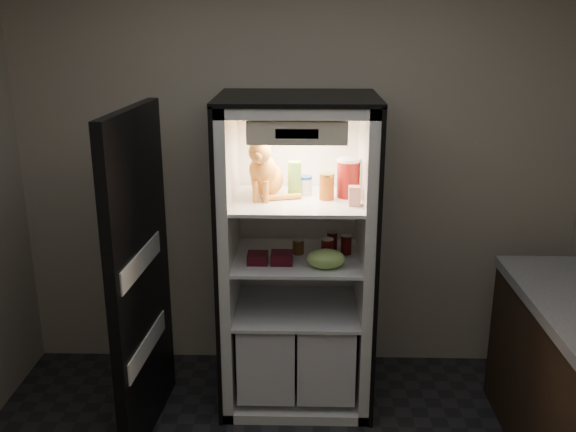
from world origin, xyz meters
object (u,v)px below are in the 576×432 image
refrigerator (297,275)px  cream_carton (354,196)px  soda_can_a (332,241)px  mayo_tub (305,185)px  salsa_jar (327,186)px  tabby_cat (265,173)px  parmesan_shaker (295,179)px  pepper_jar (348,178)px  soda_can_b (346,245)px  soda_can_c (327,250)px  condiment_jar (298,246)px  berry_box_right (282,258)px  grape_bag (326,259)px  berry_box_left (258,258)px

refrigerator → cream_carton: size_ratio=17.35×
cream_carton → soda_can_a: cream_carton is taller
mayo_tub → cream_carton: size_ratio=1.04×
refrigerator → salsa_jar: 0.60m
tabby_cat → parmesan_shaker: 0.17m
salsa_jar → pepper_jar: bearing=23.7°
soda_can_b → soda_can_c: 0.16m
mayo_tub → soda_can_c: bearing=-50.1°
refrigerator → soda_can_c: refrigerator is taller
mayo_tub → condiment_jar: mayo_tub is taller
pepper_jar → soda_can_c: 0.43m
salsa_jar → soda_can_b: salsa_jar is taller
pepper_jar → berry_box_right: bearing=-156.4°
salsa_jar → condiment_jar: 0.41m
mayo_tub → tabby_cat: bearing=-165.2°
refrigerator → parmesan_shaker: refrigerator is taller
pepper_jar → condiment_jar: size_ratio=2.38×
soda_can_b → condiment_jar: size_ratio=1.23×
refrigerator → cream_carton: bearing=-30.2°
soda_can_a → grape_bag: bearing=-99.0°
parmesan_shaker → condiment_jar: (0.02, -0.02, -0.41)m
condiment_jar → berry_box_right: condiment_jar is taller
tabby_cat → pepper_jar: (0.48, 0.02, -0.03)m
mayo_tub → refrigerator: bearing=-148.0°
mayo_tub → salsa_jar: 0.15m
parmesan_shaker → mayo_tub: (0.06, 0.03, -0.05)m
refrigerator → soda_can_c: bearing=-35.8°
parmesan_shaker → soda_can_c: 0.45m
mayo_tub → berry_box_left: size_ratio=0.97×
soda_can_b → grape_bag: 0.26m
salsa_jar → pepper_jar: pepper_jar is taller
cream_carton → soda_can_b: size_ratio=0.93×
tabby_cat → berry_box_right: (0.10, -0.14, -0.46)m
mayo_tub → berry_box_left: (-0.27, -0.21, -0.38)m
pepper_jar → grape_bag: bearing=-119.0°
cream_carton → soda_can_c: 0.37m
salsa_jar → berry_box_right: (-0.25, -0.11, -0.39)m
tabby_cat → salsa_jar: size_ratio=2.53×
parmesan_shaker → soda_can_b: size_ratio=1.76×
refrigerator → berry_box_right: bearing=-116.1°
soda_can_b → soda_can_a: bearing=140.5°
berry_box_left → refrigerator: bearing=38.5°
pepper_jar → cream_carton: size_ratio=2.09×
refrigerator → condiment_jar: 0.20m
mayo_tub → grape_bag: bearing=-66.2°
refrigerator → grape_bag: bearing=-55.7°
cream_carton → berry_box_right: size_ratio=0.87×
cream_carton → parmesan_shaker: bearing=151.8°
refrigerator → berry_box_right: 0.26m
tabby_cat → soda_can_b: size_ratio=3.27×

